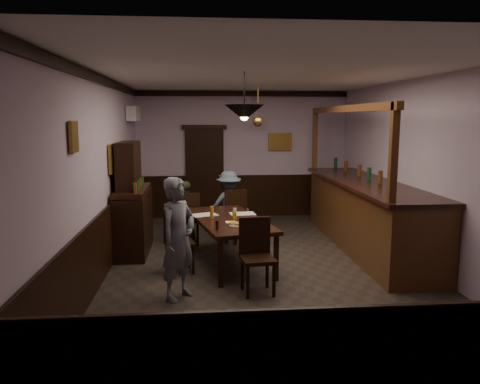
{
  "coord_description": "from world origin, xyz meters",
  "views": [
    {
      "loc": [
        -1.03,
        -7.13,
        2.36
      ],
      "look_at": [
        -0.36,
        0.48,
        1.15
      ],
      "focal_mm": 35.0,
      "sensor_mm": 36.0,
      "label": 1
    }
  ],
  "objects": [
    {
      "name": "chair_far_left",
      "position": [
        -1.27,
        1.42,
        0.55
      ],
      "size": [
        0.54,
        0.54,
        1.01
      ],
      "rotation": [
        0.0,
        0.0,
        3.43
      ],
      "color": "black",
      "rests_on": "ground"
    },
    {
      "name": "sideboard",
      "position": [
        -2.21,
        1.06,
        0.78
      ],
      "size": [
        0.53,
        1.48,
        1.96
      ],
      "color": "black",
      "rests_on": "ground"
    },
    {
      "name": "newspaper_left",
      "position": [
        -0.95,
        0.58,
        0.75
      ],
      "size": [
        0.5,
        0.43,
        0.01
      ],
      "primitive_type": "cube",
      "rotation": [
        0.0,
        0.0,
        0.36
      ],
      "color": "silver",
      "rests_on": "dining_table"
    },
    {
      "name": "room",
      "position": [
        0.0,
        0.0,
        1.5
      ],
      "size": [
        5.01,
        8.01,
        3.01
      ],
      "color": "#2D2621",
      "rests_on": "ground"
    },
    {
      "name": "beer_glass",
      "position": [
        -0.84,
        0.31,
        0.85
      ],
      "size": [
        0.06,
        0.06,
        0.2
      ],
      "primitive_type": "cylinder",
      "color": "#BF721E",
      "rests_on": "dining_table"
    },
    {
      "name": "person_standing",
      "position": [
        -1.31,
        -1.17,
        0.81
      ],
      "size": [
        0.67,
        0.7,
        1.62
      ],
      "primitive_type": "imported",
      "rotation": [
        0.0,
        0.0,
        0.91
      ],
      "color": "slate",
      "rests_on": "ground"
    },
    {
      "name": "ac_unit",
      "position": [
        -2.38,
        2.9,
        2.45
      ],
      "size": [
        0.2,
        0.85,
        0.3
      ],
      "color": "white",
      "rests_on": "ground"
    },
    {
      "name": "water_glass",
      "position": [
        -0.46,
        0.37,
        0.82
      ],
      "size": [
        0.06,
        0.06,
        0.15
      ],
      "primitive_type": "cylinder",
      "color": "silver",
      "rests_on": "dining_table"
    },
    {
      "name": "pendant_iron",
      "position": [
        -0.39,
        -0.5,
        2.44
      ],
      "size": [
        0.56,
        0.56,
        0.67
      ],
      "color": "black",
      "rests_on": "ground"
    },
    {
      "name": "chair_side",
      "position": [
        -1.43,
        -0.12,
        0.54
      ],
      "size": [
        0.51,
        0.51,
        0.99
      ],
      "rotation": [
        0.0,
        0.0,
        1.79
      ],
      "color": "black",
      "rests_on": "ground"
    },
    {
      "name": "pastry_ring_b",
      "position": [
        -0.45,
        -0.27,
        0.79
      ],
      "size": [
        0.13,
        0.13,
        0.04
      ],
      "primitive_type": "torus",
      "color": "#C68C47",
      "rests_on": "pastry_plate"
    },
    {
      "name": "picture_left_large",
      "position": [
        -2.46,
        0.8,
        1.7
      ],
      "size": [
        0.04,
        0.62,
        0.48
      ],
      "color": "olive",
      "rests_on": "ground"
    },
    {
      "name": "newspaper_right",
      "position": [
        -0.31,
        0.61,
        0.75
      ],
      "size": [
        0.45,
        0.35,
        0.01
      ],
      "primitive_type": "cube",
      "rotation": [
        0.0,
        0.0,
        0.11
      ],
      "color": "silver",
      "rests_on": "dining_table"
    },
    {
      "name": "pastry_ring_a",
      "position": [
        -0.52,
        -0.23,
        0.79
      ],
      "size": [
        0.13,
        0.13,
        0.04
      ],
      "primitive_type": "torus",
      "color": "#C68C47",
      "rests_on": "pastry_plate"
    },
    {
      "name": "person_seated_right",
      "position": [
        -0.46,
        1.89,
        0.67
      ],
      "size": [
        0.94,
        0.64,
        1.34
      ],
      "primitive_type": "imported",
      "rotation": [
        0.0,
        0.0,
        3.32
      ],
      "color": "slate",
      "rests_on": "ground"
    },
    {
      "name": "picture_left_small",
      "position": [
        -2.46,
        -1.6,
        2.15
      ],
      "size": [
        0.04,
        0.28,
        0.36
      ],
      "color": "olive",
      "rests_on": "ground"
    },
    {
      "name": "napkin",
      "position": [
        -0.55,
        -0.0,
        0.75
      ],
      "size": [
        0.18,
        0.18,
        0.0
      ],
      "primitive_type": "cube",
      "rotation": [
        0.0,
        0.0,
        0.22
      ],
      "color": "#FFE75D",
      "rests_on": "dining_table"
    },
    {
      "name": "pendant_brass_far",
      "position": [
        0.3,
        3.39,
        2.3
      ],
      "size": [
        0.2,
        0.2,
        0.81
      ],
      "color": "#BF8C3F",
      "rests_on": "ground"
    },
    {
      "name": "dining_table",
      "position": [
        -0.56,
        0.28,
        0.69
      ],
      "size": [
        1.45,
        2.36,
        0.75
      ],
      "rotation": [
        0.0,
        0.0,
        0.22
      ],
      "color": "black",
      "rests_on": "ground"
    },
    {
      "name": "person_seated_left",
      "position": [
        -1.34,
        1.69,
        0.59
      ],
      "size": [
        0.66,
        0.57,
        1.18
      ],
      "primitive_type": "imported",
      "rotation": [
        0.0,
        0.0,
        3.38
      ],
      "color": "#444A2C",
      "rests_on": "ground"
    },
    {
      "name": "chair_near",
      "position": [
        -0.27,
        -1.01,
        0.56
      ],
      "size": [
        0.49,
        0.49,
        1.02
      ],
      "rotation": [
        0.0,
        0.0,
        0.11
      ],
      "color": "black",
      "rests_on": "ground"
    },
    {
      "name": "soda_can",
      "position": [
        -0.48,
        0.2,
        0.81
      ],
      "size": [
        0.07,
        0.07,
        0.12
      ],
      "primitive_type": "cylinder",
      "color": "yellow",
      "rests_on": "dining_table"
    },
    {
      "name": "bar_counter",
      "position": [
        1.99,
        0.99,
        0.65
      ],
      "size": [
        1.07,
        4.62,
        2.58
      ],
      "color": "#4C2614",
      "rests_on": "ground"
    },
    {
      "name": "saucer",
      "position": [
        -0.14,
        -0.22,
        0.76
      ],
      "size": [
        0.15,
        0.15,
        0.01
      ],
      "primitive_type": "cylinder",
      "color": "white",
      "rests_on": "dining_table"
    },
    {
      "name": "pepper_mill",
      "position": [
        -0.78,
        -0.5,
        0.82
      ],
      "size": [
        0.04,
        0.04,
        0.14
      ],
      "primitive_type": "cylinder",
      "color": "black",
      "rests_on": "dining_table"
    },
    {
      "name": "picture_back",
      "position": [
        0.9,
        3.96,
        1.8
      ],
      "size": [
        0.55,
        0.04,
        0.42
      ],
      "color": "olive",
      "rests_on": "ground"
    },
    {
      "name": "pastry_plate",
      "position": [
        -0.48,
        -0.25,
        0.76
      ],
      "size": [
        0.22,
        0.22,
        0.01
      ],
      "primitive_type": "cylinder",
      "color": "white",
      "rests_on": "dining_table"
    },
    {
      "name": "coffee_cup",
      "position": [
        -0.19,
        -0.19,
        0.8
      ],
      "size": [
        0.1,
        0.1,
        0.07
      ],
      "primitive_type": "imported",
      "rotation": [
        0.0,
        0.0,
        0.22
      ],
      "color": "white",
      "rests_on": "saucer"
    },
    {
      "name": "door_back",
      "position": [
        -0.9,
        3.95,
        1.05
      ],
      "size": [
        0.9,
        0.06,
        2.1
      ],
      "primitive_type": "cube",
      "color": "black",
      "rests_on": "ground"
    },
    {
      "name": "chair_far_right",
      "position": [
        -0.39,
        1.61,
        0.56
      ],
      "size": [
        0.56,
        0.56,
        1.03
      ],
      "rotation": [
        0.0,
        0.0,
        3.48
      ],
      "color": "black",
      "rests_on": "ground"
    },
    {
      "name": "pendant_brass_mid",
      "position": [
        0.1,
        1.82,
        2.3
      ],
      "size": [
        0.2,
        0.2,
        0.81
      ],
      "color": "#BF8C3F",
      "rests_on": "ground"
    }
  ]
}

